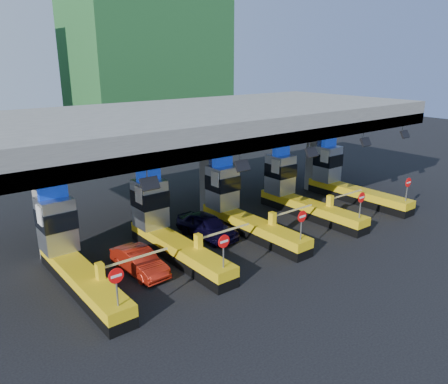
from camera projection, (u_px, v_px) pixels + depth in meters
ground at (241, 231)px, 25.89m from camera, size 120.00×120.00×0.00m
toll_canopy at (211, 122)px, 26.25m from camera, size 28.00×12.09×7.00m
toll_lane_far_left at (70, 252)px, 19.74m from camera, size 4.43×8.00×4.16m
toll_lane_left at (165, 227)px, 22.72m from camera, size 4.43×8.00×4.16m
toll_lane_center at (238, 207)px, 25.70m from camera, size 4.43×8.00×4.16m
toll_lane_right at (296, 192)px, 28.67m from camera, size 4.43×8.00×4.16m
toll_lane_far_right at (343, 179)px, 31.65m from camera, size 4.43×8.00×4.16m
bg_building_scaffold at (146, 22)px, 52.88m from camera, size 18.00×12.00×28.00m
van at (207, 226)px, 24.80m from camera, size 2.11×4.22×1.38m
red_car at (139, 261)px, 20.66m from camera, size 1.46×3.65×1.18m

